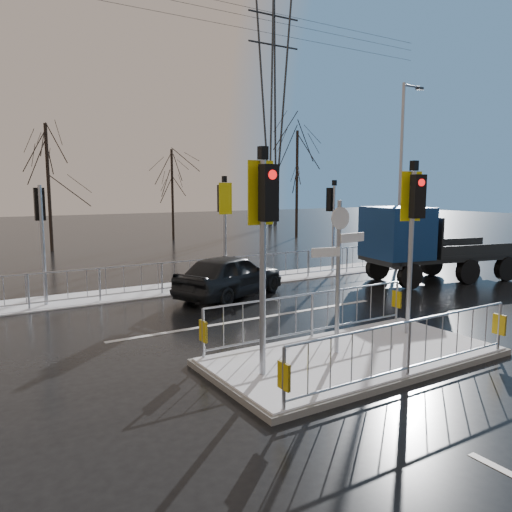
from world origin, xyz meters
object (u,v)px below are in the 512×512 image
car_far_lane (230,275)px  street_lamp_right (402,167)px  traffic_island (354,341)px  flatbed_truck (416,242)px

car_far_lane → street_lamp_right: bearing=-101.5°
traffic_island → car_far_lane: 6.54m
traffic_island → flatbed_truck: size_ratio=0.95×
flatbed_truck → traffic_island: bearing=-146.5°
traffic_island → street_lamp_right: street_lamp_right is taller
car_far_lane → flatbed_truck: size_ratio=0.65×
traffic_island → street_lamp_right: (10.58, 8.49, 4.00)m
car_far_lane → flatbed_truck: bearing=-124.2°
car_far_lane → street_lamp_right: (9.85, 2.00, 3.69)m
car_far_lane → flatbed_truck: 7.16m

